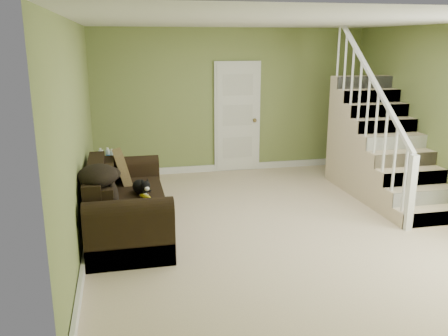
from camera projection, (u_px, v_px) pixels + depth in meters
name	position (u px, v px, depth m)	size (l,w,h in m)	color
floor	(278.00, 222.00, 6.41)	(5.00, 5.50, 0.01)	#C6AE8F
ceiling	(284.00, 21.00, 5.73)	(5.00, 5.50, 0.01)	white
wall_back	(232.00, 101.00, 8.66)	(5.00, 0.04, 2.60)	olive
wall_front	(403.00, 191.00, 3.47)	(5.00, 0.04, 2.60)	olive
wall_left	(78.00, 135.00, 5.55)	(0.04, 5.50, 2.60)	olive
baseboard_back	(232.00, 167.00, 8.96)	(5.00, 0.04, 0.12)	white
baseboard_left	(88.00, 233.00, 5.88)	(0.04, 5.50, 0.12)	white
baseboard_right	(439.00, 205.00, 6.90)	(0.04, 5.50, 0.12)	white
door	(237.00, 117.00, 8.72)	(0.86, 0.12, 2.02)	white
staircase	(378.00, 153.00, 7.56)	(1.00, 2.51, 2.82)	#C6AE8F
sofa	(124.00, 207.00, 6.01)	(0.96, 2.21, 0.88)	black
side_table	(109.00, 181.00, 7.22)	(0.58, 0.58, 0.80)	black
cat	(141.00, 187.00, 6.01)	(0.31, 0.51, 0.25)	black
banana	(145.00, 196.00, 5.88)	(0.05, 0.19, 0.05)	yellow
throw_pillow	(123.00, 169.00, 6.53)	(0.12, 0.49, 0.49)	brown
throw_blanket	(98.00, 176.00, 5.31)	(0.44, 0.58, 0.24)	black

